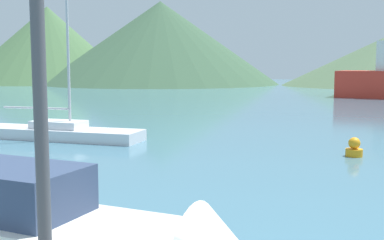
{
  "coord_description": "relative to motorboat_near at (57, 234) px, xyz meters",
  "views": [
    {
      "loc": [
        8.28,
        -3.29,
        3.31
      ],
      "look_at": [
        0.69,
        14.0,
        1.2
      ],
      "focal_mm": 45.0,
      "sensor_mm": 36.0,
      "label": 1
    }
  ],
  "objects": [
    {
      "name": "motorboat_near",
      "position": [
        0.0,
        0.0,
        0.0
      ],
      "size": [
        7.73,
        2.07,
        2.16
      ],
      "rotation": [
        0.0,
        0.0,
        -0.01
      ],
      "color": "white",
      "rests_on": "ground_plane"
    },
    {
      "name": "sailboat_inner",
      "position": [
        -9.05,
        11.2,
        -0.14
      ],
      "size": [
        8.03,
        2.69,
        7.22
      ],
      "rotation": [
        0.0,
        0.0,
        0.11
      ],
      "color": "silver",
      "rests_on": "ground_plane"
    },
    {
      "name": "buoy_marker",
      "position": [
        3.72,
        12.15,
        -0.2
      ],
      "size": [
        0.62,
        0.62,
        0.71
      ],
      "color": "orange",
      "rests_on": "ground_plane"
    },
    {
      "name": "hill_west",
      "position": [
        -60.02,
        70.94,
        7.07
      ],
      "size": [
        33.78,
        33.78,
        15.12
      ],
      "color": "#476B42",
      "rests_on": "ground_plane"
    },
    {
      "name": "hill_central",
      "position": [
        -37.32,
        75.88,
        7.26
      ],
      "size": [
        44.73,
        44.73,
        15.51
      ],
      "color": "#38563D",
      "rests_on": "ground_plane"
    },
    {
      "name": "hill_east",
      "position": [
        2.06,
        82.22,
        3.61
      ],
      "size": [
        34.12,
        34.12,
        8.2
      ],
      "color": "#4C6647",
      "rests_on": "ground_plane"
    }
  ]
}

